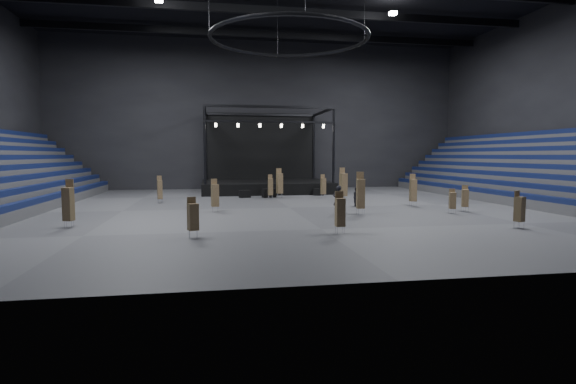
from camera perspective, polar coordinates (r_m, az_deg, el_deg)
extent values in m
plane|color=#474749|center=(35.31, 0.13, -1.99)|extent=(50.00, 50.00, 0.00)
cube|color=black|center=(56.09, -3.58, 9.69)|extent=(50.00, 0.20, 18.00)
cube|color=black|center=(46.67, 32.54, 9.98)|extent=(0.20, 42.00, 18.00)
cube|color=#0E183E|center=(36.76, -28.92, -0.83)|extent=(0.59, 40.00, 0.40)
cube|color=#0E183E|center=(37.01, -30.28, 0.32)|extent=(0.59, 40.00, 0.40)
cube|color=#0E183E|center=(37.30, -31.62, 1.44)|extent=(0.59, 40.00, 0.40)
cube|color=#474749|center=(44.25, 28.59, -0.72)|extent=(7.20, 40.00, 0.75)
cube|color=#0E183E|center=(42.25, 25.12, -0.04)|extent=(0.59, 40.00, 0.40)
cube|color=#474749|center=(44.50, 29.06, -0.23)|extent=(6.30, 40.00, 1.50)
cube|color=#0E183E|center=(42.72, 26.15, 0.98)|extent=(0.59, 40.00, 0.40)
cube|color=#474749|center=(44.76, 29.53, 0.26)|extent=(5.40, 40.00, 2.25)
cube|color=#0E183E|center=(43.22, 27.15, 1.97)|extent=(0.59, 40.00, 0.40)
cube|color=#474749|center=(45.02, 30.00, 0.74)|extent=(4.50, 40.00, 3.00)
cube|color=#0E183E|center=(43.74, 28.13, 2.95)|extent=(0.59, 40.00, 0.40)
cube|color=#474749|center=(45.29, 30.45, 1.22)|extent=(3.60, 40.00, 3.75)
cube|color=#0E183E|center=(44.29, 29.09, 3.89)|extent=(0.59, 40.00, 0.40)
cube|color=#474749|center=(45.56, 30.91, 1.69)|extent=(2.70, 40.00, 4.50)
cube|color=#0E183E|center=(44.86, 30.03, 4.82)|extent=(0.59, 40.00, 0.40)
cube|color=#474749|center=(45.84, 31.35, 2.15)|extent=(1.80, 40.00, 5.25)
cube|color=#0E183E|center=(45.46, 30.95, 5.72)|extent=(0.59, 40.00, 0.40)
cube|color=#474749|center=(46.13, 31.80, 2.61)|extent=(0.90, 40.00, 6.00)
cube|color=#0E183E|center=(46.07, 31.84, 6.59)|extent=(0.59, 40.00, 0.40)
cube|color=black|center=(50.54, -2.87, 0.70)|extent=(14.00, 10.00, 1.20)
cube|color=black|center=(55.19, -3.49, 5.82)|extent=(13.30, 0.30, 8.00)
cylinder|color=black|center=(45.47, -10.52, 5.86)|extent=(0.24, 0.24, 7.80)
cylinder|color=black|center=(54.67, -10.39, 5.65)|extent=(0.24, 0.24, 7.80)
cylinder|color=black|center=(47.18, 5.81, 5.87)|extent=(0.24, 0.24, 7.80)
cylinder|color=black|center=(56.10, 3.29, 5.70)|extent=(0.24, 0.24, 7.80)
cube|color=black|center=(46.11, -2.22, 10.78)|extent=(13.40, 0.25, 0.25)
cube|color=black|center=(55.20, -3.48, 9.77)|extent=(13.40, 0.25, 0.25)
cube|color=black|center=(45.97, -2.21, 8.92)|extent=(13.40, 0.20, 0.20)
cylinder|color=white|center=(45.56, -9.16, 8.40)|extent=(0.24, 0.24, 0.35)
cylinder|color=white|center=(45.63, -6.37, 8.42)|extent=(0.24, 0.24, 0.35)
cylinder|color=white|center=(45.82, -3.59, 8.42)|extent=(0.24, 0.24, 0.35)
cylinder|color=white|center=(46.10, -0.84, 8.41)|extent=(0.24, 0.24, 0.35)
cylinder|color=white|center=(46.49, 1.87, 8.38)|extent=(0.24, 0.24, 0.35)
cylinder|color=white|center=(46.98, 4.52, 8.33)|extent=(0.24, 0.24, 0.35)
torus|color=black|center=(36.18, 0.14, 18.91)|extent=(12.30, 12.30, 0.30)
cylinder|color=black|center=(38.31, 9.71, 21.92)|extent=(0.04, 0.04, 5.00)
cylinder|color=black|center=(42.55, -1.33, 20.22)|extent=(0.04, 0.04, 5.00)
cylinder|color=black|center=(36.38, -10.02, 22.86)|extent=(0.04, 0.04, 5.00)
cube|color=black|center=(43.98, -1.54, 22.01)|extent=(49.00, 0.35, 0.70)
cube|color=black|center=(51.60, -2.88, 19.38)|extent=(49.00, 0.35, 0.70)
cube|color=white|center=(40.73, -16.11, 22.37)|extent=(0.60, 0.60, 0.25)
cube|color=white|center=(43.57, 13.19, 21.23)|extent=(0.60, 0.60, 0.25)
cube|color=black|center=(43.71, -5.52, -0.25)|extent=(1.16, 0.72, 0.72)
cube|color=black|center=(43.77, -2.42, -0.13)|extent=(1.44, 1.04, 0.86)
cube|color=black|center=(46.01, 3.89, 0.01)|extent=(1.18, 0.79, 0.72)
cylinder|color=silver|center=(23.61, 6.30, -4.89)|extent=(0.03, 0.03, 0.39)
cylinder|color=silver|center=(23.96, 6.06, -4.75)|extent=(0.03, 0.03, 0.39)
cylinder|color=silver|center=(23.71, 7.16, -4.86)|extent=(0.03, 0.03, 0.39)
cylinder|color=silver|center=(24.06, 6.90, -4.71)|extent=(0.03, 0.03, 0.39)
cube|color=#866849|center=(23.70, 6.63, -2.57)|extent=(0.47, 0.47, 1.48)
cube|color=#866849|center=(23.81, 6.51, -0.86)|extent=(0.45, 0.06, 0.82)
cylinder|color=silver|center=(37.41, 15.43, -1.48)|extent=(0.03, 0.03, 0.40)
cylinder|color=silver|center=(37.75, 15.19, -1.42)|extent=(0.03, 0.03, 0.40)
cylinder|color=silver|center=(37.57, 15.95, -1.47)|extent=(0.03, 0.03, 0.40)
cylinder|color=silver|center=(37.91, 15.71, -1.41)|extent=(0.03, 0.03, 0.40)
cube|color=#866849|center=(37.56, 15.61, 0.21)|extent=(0.52, 0.52, 1.78)
cube|color=#866849|center=(37.69, 15.53, 1.51)|extent=(0.46, 0.10, 0.98)
cylinder|color=silver|center=(22.74, -12.43, -5.34)|extent=(0.03, 0.03, 0.39)
cylinder|color=silver|center=(23.10, -12.39, -5.18)|extent=(0.03, 0.03, 0.39)
cylinder|color=silver|center=(22.72, -11.49, -5.33)|extent=(0.03, 0.03, 0.39)
cylinder|color=silver|center=(23.09, -11.46, -5.17)|extent=(0.03, 0.03, 0.39)
cube|color=#866849|center=(22.78, -11.98, -3.11)|extent=(0.61, 0.61, 1.34)
cube|color=#866849|center=(22.89, -12.17, -1.52)|extent=(0.44, 0.22, 0.73)
cylinder|color=silver|center=(28.26, -26.53, -3.75)|extent=(0.03, 0.03, 0.41)
cylinder|color=silver|center=(28.63, -26.31, -3.64)|extent=(0.03, 0.03, 0.41)
cylinder|color=silver|center=(28.15, -25.77, -3.76)|extent=(0.03, 0.03, 0.41)
cylinder|color=silver|center=(28.52, -25.56, -3.65)|extent=(0.03, 0.03, 0.41)
cube|color=#866849|center=(28.25, -26.13, -1.39)|extent=(0.60, 0.60, 1.89)
cube|color=#866849|center=(28.35, -25.97, 0.45)|extent=(0.47, 0.19, 1.04)
cylinder|color=silver|center=(42.16, -2.44, -0.66)|extent=(0.03, 0.03, 0.36)
cylinder|color=silver|center=(42.50, -2.50, -0.62)|extent=(0.03, 0.03, 0.36)
cylinder|color=silver|center=(42.21, -1.97, -0.65)|extent=(0.03, 0.03, 0.36)
cylinder|color=silver|center=(42.55, -2.04, -0.61)|extent=(0.03, 0.03, 0.36)
cube|color=#866849|center=(42.27, -2.24, 0.67)|extent=(0.45, 0.45, 1.56)
cube|color=#866849|center=(42.41, -2.28, 1.67)|extent=(0.42, 0.06, 0.86)
cylinder|color=silver|center=(31.30, 8.93, -2.51)|extent=(0.03, 0.03, 0.44)
cylinder|color=silver|center=(31.70, 8.69, -2.41)|extent=(0.03, 0.03, 0.44)
cylinder|color=silver|center=(31.44, 9.66, -2.48)|extent=(0.03, 0.03, 0.44)
cylinder|color=silver|center=(31.83, 9.41, -2.39)|extent=(0.03, 0.03, 0.44)
cube|color=#866849|center=(31.44, 9.20, -0.22)|extent=(0.59, 0.59, 2.03)
cube|color=#866849|center=(31.59, 9.14, 1.56)|extent=(0.51, 0.13, 1.11)
cylinder|color=silver|center=(34.88, 21.43, -2.09)|extent=(0.03, 0.03, 0.38)
cylinder|color=silver|center=(35.18, 21.13, -2.03)|extent=(0.03, 0.03, 0.38)
cylinder|color=silver|center=(35.06, 21.93, -2.07)|extent=(0.03, 0.03, 0.38)
cylinder|color=silver|center=(35.36, 21.62, -2.01)|extent=(0.03, 0.03, 0.38)
cube|color=#866849|center=(35.04, 21.57, -0.72)|extent=(0.59, 0.59, 1.26)
cube|color=#866849|center=(35.18, 21.55, 0.25)|extent=(0.42, 0.22, 0.70)
cylinder|color=silver|center=(42.98, -1.32, -0.49)|extent=(0.03, 0.03, 0.45)
cylinder|color=silver|center=(43.40, -1.40, -0.44)|extent=(0.03, 0.03, 0.45)
cylinder|color=silver|center=(43.04, -0.75, -0.49)|extent=(0.03, 0.03, 0.45)
cylinder|color=silver|center=(43.46, -0.84, -0.44)|extent=(0.03, 0.03, 0.45)
cube|color=#866849|center=(43.13, -1.08, 1.11)|extent=(0.63, 0.63, 1.93)
cube|color=#866849|center=(43.29, -1.18, 2.33)|extent=(0.52, 0.16, 1.06)
cylinder|color=silver|center=(40.12, -16.19, -1.13)|extent=(0.03, 0.03, 0.34)
cylinder|color=silver|center=(40.45, -16.14, -1.08)|extent=(0.03, 0.03, 0.34)
cylinder|color=silver|center=(40.09, -15.73, -1.12)|extent=(0.03, 0.03, 0.34)
cylinder|color=silver|center=(40.41, -15.68, -1.08)|extent=(0.03, 0.03, 0.34)
cube|color=#866849|center=(40.18, -15.97, 0.29)|extent=(0.49, 0.49, 1.62)
cube|color=#866849|center=(40.31, -16.02, 1.38)|extent=(0.40, 0.14, 0.89)
cylinder|color=silver|center=(28.34, 27.20, -3.79)|extent=(0.03, 0.03, 0.38)
cylinder|color=silver|center=(28.62, 26.77, -3.69)|extent=(0.03, 0.03, 0.38)
cylinder|color=silver|center=(28.55, 27.77, -3.75)|extent=(0.03, 0.03, 0.38)
cylinder|color=silver|center=(28.83, 27.34, -3.66)|extent=(0.03, 0.03, 0.38)
cube|color=#866849|center=(28.48, 27.34, -1.95)|extent=(0.59, 0.59, 1.40)
cube|color=#866849|center=(28.51, 27.06, -0.61)|extent=(0.42, 0.22, 0.77)
cylinder|color=silver|center=(33.55, 20.01, -2.33)|extent=(0.03, 0.03, 0.35)
cylinder|color=silver|center=(33.84, 19.74, -2.26)|extent=(0.03, 0.03, 0.35)
cylinder|color=silver|center=(33.72, 20.51, -2.31)|extent=(0.03, 0.03, 0.35)
cylinder|color=silver|center=(34.00, 20.22, -2.25)|extent=(0.03, 0.03, 0.35)
cube|color=#866849|center=(33.70, 20.16, -1.03)|extent=(0.52, 0.52, 1.14)
cube|color=#866849|center=(33.82, 20.11, -0.12)|extent=(0.40, 0.17, 0.63)
cylinder|color=silver|center=(43.31, 4.34, -0.53)|extent=(0.03, 0.03, 0.35)
cylinder|color=silver|center=(43.63, 4.23, -0.49)|extent=(0.03, 0.03, 0.35)
cylinder|color=silver|center=(43.39, 4.77, -0.52)|extent=(0.03, 0.03, 0.35)
cylinder|color=silver|center=(43.72, 4.66, -0.49)|extent=(0.03, 0.03, 0.35)
cube|color=#866849|center=(43.44, 4.51, 0.74)|extent=(0.48, 0.48, 1.55)
cube|color=#866849|center=(43.56, 4.42, 1.71)|extent=(0.41, 0.11, 0.85)
cylinder|color=silver|center=(40.08, 6.83, -0.90)|extent=(0.03, 0.03, 0.46)
cylinder|color=silver|center=(40.49, 6.66, -0.84)|extent=(0.03, 0.03, 0.46)
cylinder|color=silver|center=(40.21, 7.42, -0.89)|extent=(0.03, 0.03, 0.46)
cylinder|color=silver|center=(40.62, 7.24, -0.83)|extent=(0.03, 0.03, 0.46)
cube|color=#866849|center=(40.25, 7.05, 0.91)|extent=(0.67, 0.67, 2.04)
cube|color=#866849|center=(40.39, 6.90, 2.30)|extent=(0.52, 0.20, 1.12)
cylinder|color=silver|center=(32.88, -9.55, -2.21)|extent=(0.03, 0.03, 0.39)
cylinder|color=silver|center=(33.25, -9.55, -2.14)|extent=(0.03, 0.03, 0.39)
cylinder|color=silver|center=(32.88, -8.90, -2.20)|extent=(0.03, 0.03, 0.39)
cylinder|color=silver|center=(33.25, -8.91, -2.13)|extent=(0.03, 0.03, 0.39)
cube|color=#866849|center=(32.96, -9.25, -0.43)|extent=(0.59, 0.59, 1.62)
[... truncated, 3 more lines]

